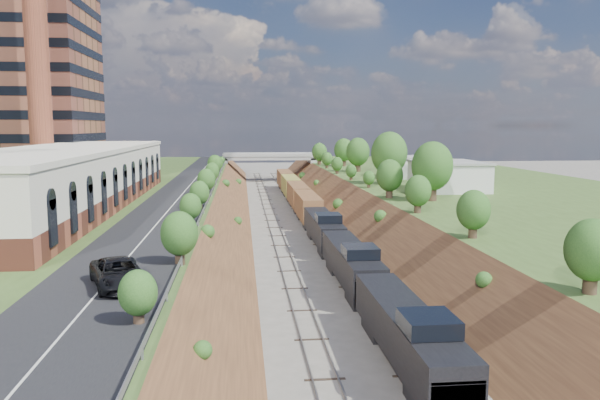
# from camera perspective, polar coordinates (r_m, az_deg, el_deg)

# --- Properties ---
(ground) EXTENTS (400.00, 400.00, 0.00)m
(ground) POSITION_cam_1_polar(r_m,az_deg,el_deg) (36.22, 6.57, -16.51)
(ground) COLOR #6B665B
(ground) RESTS_ON ground
(platform_left) EXTENTS (44.00, 180.00, 5.00)m
(platform_left) POSITION_cam_1_polar(r_m,az_deg,el_deg) (96.63, -21.15, -0.41)
(platform_left) COLOR #3D5523
(platform_left) RESTS_ON ground
(platform_right) EXTENTS (44.00, 180.00, 5.00)m
(platform_right) POSITION_cam_1_polar(r_m,az_deg,el_deg) (101.46, 17.67, 0.08)
(platform_right) COLOR #3D5523
(platform_right) RESTS_ON ground
(embankment_left) EXTENTS (10.00, 180.00, 10.00)m
(embankment_left) POSITION_cam_1_polar(r_m,az_deg,el_deg) (93.57, -7.97, -1.77)
(embankment_left) COLOR brown
(embankment_left) RESTS_ON ground
(embankment_right) EXTENTS (10.00, 180.00, 10.00)m
(embankment_right) POSITION_cam_1_polar(r_m,az_deg,el_deg) (95.26, 5.37, -1.57)
(embankment_right) COLOR brown
(embankment_right) RESTS_ON ground
(rail_left_track) EXTENTS (1.58, 180.00, 0.18)m
(rail_left_track) POSITION_cam_1_polar(r_m,az_deg,el_deg) (93.60, -2.83, -1.65)
(rail_left_track) COLOR gray
(rail_left_track) RESTS_ON ground
(rail_right_track) EXTENTS (1.58, 180.00, 0.18)m
(rail_right_track) POSITION_cam_1_polar(r_m,az_deg,el_deg) (94.00, 0.34, -1.60)
(rail_right_track) COLOR gray
(rail_right_track) RESTS_ON ground
(road) EXTENTS (8.00, 180.00, 0.10)m
(road) POSITION_cam_1_polar(r_m,az_deg,el_deg) (93.21, -10.79, 1.27)
(road) COLOR black
(road) RESTS_ON platform_left
(guardrail) EXTENTS (0.10, 171.00, 0.70)m
(guardrail) POSITION_cam_1_polar(r_m,az_deg,el_deg) (92.69, -8.29, 1.60)
(guardrail) COLOR #99999E
(guardrail) RESTS_ON platform_left
(commercial_building) EXTENTS (14.30, 62.30, 7.00)m
(commercial_building) POSITION_cam_1_polar(r_m,az_deg,el_deg) (73.60, -22.11, 2.00)
(commercial_building) COLOR brown
(commercial_building) RESTS_ON platform_left
(highrise_tower) EXTENTS (22.00, 22.00, 53.90)m
(highrise_tower) POSITION_cam_1_polar(r_m,az_deg,el_deg) (112.14, -25.85, 15.95)
(highrise_tower) COLOR brown
(highrise_tower) RESTS_ON platform_left
(smokestack) EXTENTS (3.20, 3.20, 40.00)m
(smokestack) POSITION_cam_1_polar(r_m,az_deg,el_deg) (93.50, -24.28, 13.04)
(smokestack) COLOR brown
(smokestack) RESTS_ON platform_left
(overpass) EXTENTS (24.50, 8.30, 7.40)m
(overpass) POSITION_cam_1_polar(r_m,az_deg,el_deg) (154.83, -3.06, 3.68)
(overpass) COLOR gray
(overpass) RESTS_ON ground
(white_building_near) EXTENTS (9.00, 12.00, 4.00)m
(white_building_near) POSITION_cam_1_polar(r_m,az_deg,el_deg) (90.10, 14.24, 2.22)
(white_building_near) COLOR silver
(white_building_near) RESTS_ON platform_right
(white_building_far) EXTENTS (8.00, 10.00, 3.60)m
(white_building_far) POSITION_cam_1_polar(r_m,az_deg,el_deg) (110.84, 10.12, 3.13)
(white_building_far) COLOR silver
(white_building_far) RESTS_ON platform_right
(tree_right_large) EXTENTS (5.25, 5.25, 7.61)m
(tree_right_large) POSITION_cam_1_polar(r_m,az_deg,el_deg) (76.48, 12.77, 3.19)
(tree_right_large) COLOR #473323
(tree_right_large) RESTS_ON platform_right
(tree_left_crest) EXTENTS (2.45, 2.45, 3.55)m
(tree_left_crest) POSITION_cam_1_polar(r_m,az_deg,el_deg) (53.09, -10.61, -1.02)
(tree_left_crest) COLOR #473323
(tree_left_crest) RESTS_ON platform_left
(freight_train) EXTENTS (2.86, 115.50, 4.55)m
(freight_train) POSITION_cam_1_polar(r_m,az_deg,el_deg) (86.07, 0.88, -0.83)
(freight_train) COLOR black
(freight_train) RESTS_ON ground
(suv) EXTENTS (4.65, 6.56, 1.66)m
(suv) POSITION_cam_1_polar(r_m,az_deg,el_deg) (36.32, -17.28, -6.84)
(suv) COLOR black
(suv) RESTS_ON road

